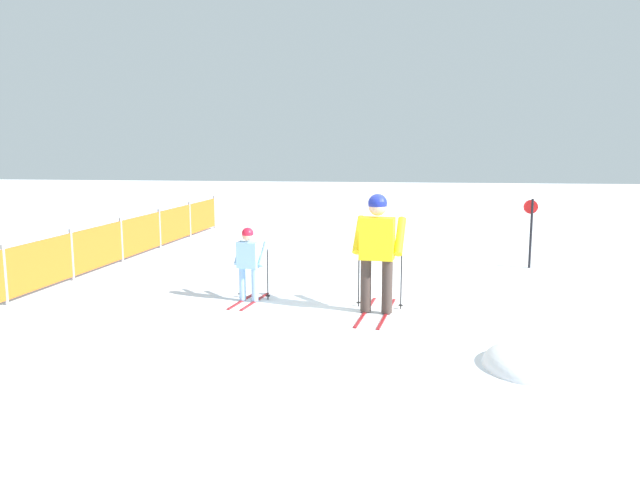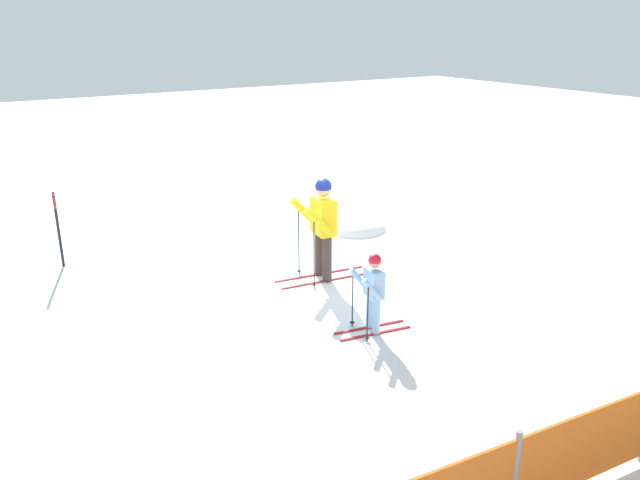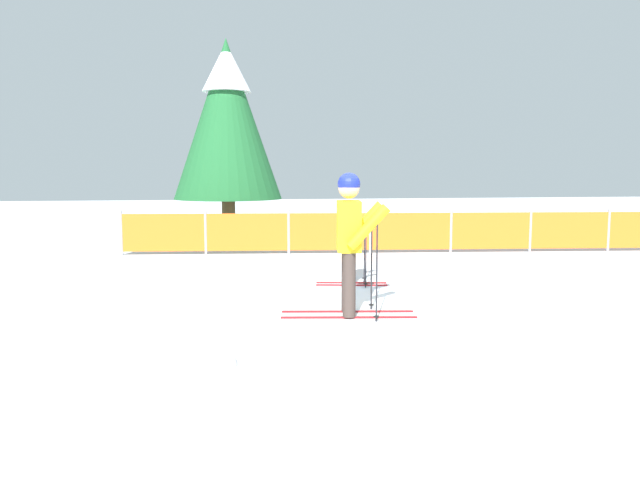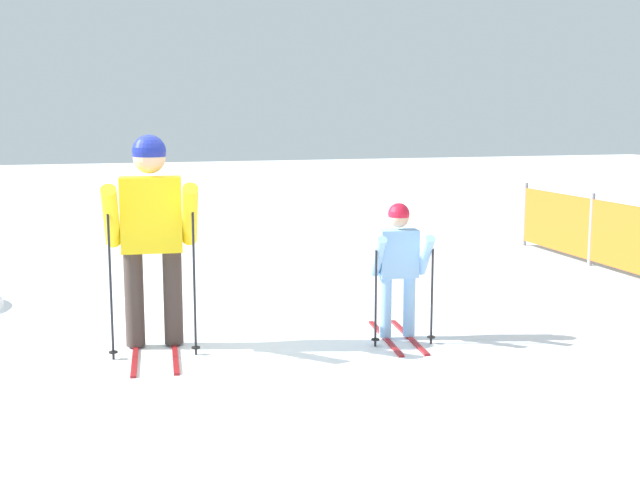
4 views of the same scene
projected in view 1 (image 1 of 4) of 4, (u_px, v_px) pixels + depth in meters
ground_plane at (367, 309)px, 9.56m from camera, size 60.00×60.00×0.00m
skier_adult at (377, 243)px, 9.21m from camera, size 1.73×0.81×1.79m
skier_child at (248, 258)px, 9.93m from camera, size 1.16×0.57×1.20m
safety_fence at (98, 247)px, 12.34m from camera, size 12.50×1.18×0.96m
trail_marker at (531, 225)px, 12.56m from camera, size 0.08×0.28×1.41m
snow_mound at (530, 366)px, 7.14m from camera, size 1.25×1.06×0.50m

